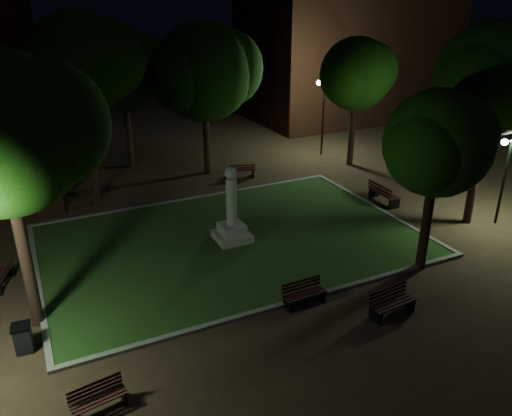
{
  "coord_description": "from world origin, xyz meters",
  "views": [
    {
      "loc": [
        -7.22,
        -15.27,
        9.57
      ],
      "look_at": [
        0.62,
        1.0,
        1.79
      ],
      "focal_mm": 35.0,
      "sensor_mm": 36.0,
      "label": 1
    }
  ],
  "objects": [
    {
      "name": "tree_north_er",
      "position": [
        2.26,
        10.6,
        5.71
      ],
      "size": [
        6.51,
        5.31,
        8.37
      ],
      "color": "black",
      "rests_on": "ground"
    },
    {
      "name": "tree_north_wl",
      "position": [
        -4.31,
        8.72,
        6.68
      ],
      "size": [
        5.72,
        4.67,
        9.02
      ],
      "color": "black",
      "rests_on": "ground"
    },
    {
      "name": "lawn",
      "position": [
        0.0,
        2.0,
        0.04
      ],
      "size": [
        15.0,
        10.0,
        0.08
      ],
      "primitive_type": "cube",
      "color": "#26461A",
      "rests_on": "ground"
    },
    {
      "name": "lawn_kerb",
      "position": [
        0.0,
        2.0,
        0.06
      ],
      "size": [
        15.4,
        10.4,
        0.12
      ],
      "color": "slate",
      "rests_on": "ground"
    },
    {
      "name": "tree_se",
      "position": [
        5.64,
        -3.13,
        4.86
      ],
      "size": [
        4.6,
        3.76,
        6.75
      ],
      "color": "black",
      "rests_on": "ground"
    },
    {
      "name": "bench_near_right",
      "position": [
        2.59,
        -4.98,
        0.42
      ],
      "size": [
        1.67,
        0.71,
        0.89
      ],
      "rotation": [
        0.0,
        0.0,
        0.09
      ],
      "color": "black",
      "rests_on": "ground"
    },
    {
      "name": "lamppost_ne",
      "position": [
        10.04,
        10.82,
        3.28
      ],
      "size": [
        1.18,
        0.28,
        4.72
      ],
      "color": "black",
      "rests_on": "ground"
    },
    {
      "name": "bench_left_side",
      "position": [
        -8.71,
        2.32,
        0.37
      ],
      "size": [
        0.94,
        1.5,
        0.78
      ],
      "rotation": [
        0.0,
        0.0,
        -1.92
      ],
      "color": "black",
      "rests_on": "ground"
    },
    {
      "name": "tree_west",
      "position": [
        -7.64,
        -0.59,
        6.1
      ],
      "size": [
        5.63,
        4.59,
        8.41
      ],
      "color": "black",
      "rests_on": "ground"
    },
    {
      "name": "tree_ne",
      "position": [
        10.59,
        8.34,
        5.38
      ],
      "size": [
        5.06,
        4.13,
        7.45
      ],
      "color": "black",
      "rests_on": "ground"
    },
    {
      "name": "tree_east",
      "position": [
        10.47,
        -0.89,
        6.38
      ],
      "size": [
        5.71,
        4.66,
        8.72
      ],
      "color": "black",
      "rests_on": "ground"
    },
    {
      "name": "tree_far_north",
      "position": [
        -1.42,
        13.72,
        5.67
      ],
      "size": [
        5.82,
        4.75,
        8.06
      ],
      "color": "black",
      "rests_on": "ground"
    },
    {
      "name": "lamppost_se",
      "position": [
        11.47,
        -1.51,
        2.82
      ],
      "size": [
        1.18,
        0.28,
        3.97
      ],
      "color": "black",
      "rests_on": "ground"
    },
    {
      "name": "bench_far_side",
      "position": [
        3.58,
        9.02,
        0.39
      ],
      "size": [
        1.6,
        0.93,
        0.83
      ],
      "rotation": [
        0.0,
        0.0,
        2.86
      ],
      "color": "black",
      "rests_on": "ground"
    },
    {
      "name": "ground",
      "position": [
        0.0,
        0.0,
        0.0
      ],
      "size": [
        80.0,
        80.0,
        0.0
      ],
      "primitive_type": "plane",
      "color": "#3D291D"
    },
    {
      "name": "trash_bin",
      "position": [
        -8.19,
        -1.82,
        0.45
      ],
      "size": [
        0.56,
        0.56,
        0.89
      ],
      "color": "black",
      "rests_on": "ground"
    },
    {
      "name": "bench_near_left",
      "position": [
        0.33,
        -3.25,
        0.39
      ],
      "size": [
        1.51,
        0.56,
        0.82
      ],
      "rotation": [
        0.0,
        0.0,
        0.02
      ],
      "color": "black",
      "rests_on": "ground"
    },
    {
      "name": "building_far",
      "position": [
        18.0,
        20.0,
        6.0
      ],
      "size": [
        16.0,
        10.0,
        12.0
      ],
      "primitive_type": "cube",
      "color": "#492116",
      "rests_on": "ground"
    },
    {
      "name": "bench_west_near",
      "position": [
        -6.63,
        -5.05,
        0.35
      ],
      "size": [
        1.43,
        0.69,
        0.75
      ],
      "rotation": [
        0.0,
        0.0,
        0.16
      ],
      "color": "black",
      "rests_on": "ground"
    },
    {
      "name": "monument",
      "position": [
        0.0,
        2.0,
        0.96
      ],
      "size": [
        1.4,
        1.4,
        3.2
      ],
      "color": "#9B958D",
      "rests_on": "lawn"
    },
    {
      "name": "bench_right_side",
      "position": [
        8.34,
        2.57,
        0.48
      ],
      "size": [
        0.7,
        1.86,
        1.01
      ],
      "rotation": [
        0.0,
        0.0,
        1.54
      ],
      "color": "black",
      "rests_on": "ground"
    }
  ]
}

